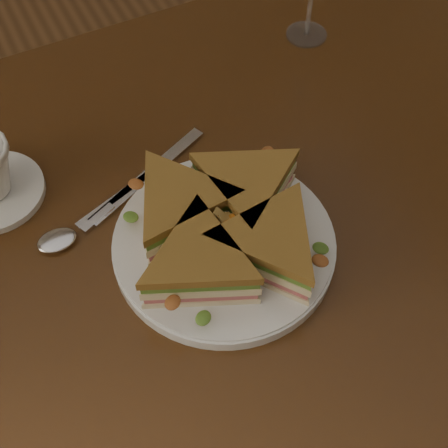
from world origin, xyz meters
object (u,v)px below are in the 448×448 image
plate (224,244)px  spoon (73,230)px  knife (141,182)px  sandwich_wedges (224,227)px  table (197,260)px

plate → spoon: size_ratio=1.49×
plate → knife: plate is taller
plate → sandwich_wedges: size_ratio=0.87×
plate → sandwich_wedges: 0.04m
spoon → knife: 0.11m
table → spoon: spoon is taller
plate → knife: 0.15m
knife → table: bearing=-88.4°
spoon → knife: (0.10, 0.03, -0.00)m
table → knife: 0.13m
plate → sandwich_wedges: (-0.00, 0.00, 0.04)m
plate → sandwich_wedges: bearing=104.0°
plate → table: bearing=102.7°
sandwich_wedges → knife: 0.15m
table → knife: (-0.04, 0.08, 0.10)m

